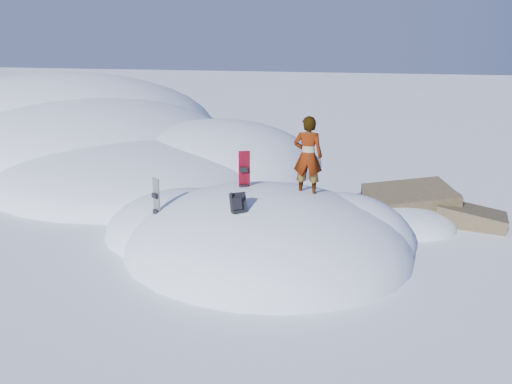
% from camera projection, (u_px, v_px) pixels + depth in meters
% --- Properties ---
extents(ground, '(120.00, 120.00, 0.00)m').
position_uv_depth(ground, '(266.00, 249.00, 12.22)').
color(ground, white).
rests_on(ground, ground).
extents(snow_mound, '(8.00, 6.00, 3.00)m').
position_uv_depth(snow_mound, '(261.00, 245.00, 12.48)').
color(snow_mound, silver).
rests_on(snow_mound, ground).
extents(snow_ridge, '(21.50, 18.50, 6.40)m').
position_uv_depth(snow_ridge, '(90.00, 146.00, 23.53)').
color(snow_ridge, silver).
rests_on(snow_ridge, ground).
extents(rock_outcrop, '(4.68, 4.41, 1.68)m').
position_uv_depth(rock_outcrop, '(414.00, 218.00, 14.25)').
color(rock_outcrop, brown).
rests_on(rock_outcrop, ground).
extents(snowboard_red, '(0.28, 0.22, 1.49)m').
position_uv_depth(snowboard_red, '(244.00, 180.00, 12.17)').
color(snowboard_red, '#A90921').
rests_on(snowboard_red, snow_mound).
extents(snowboard_dark, '(0.24, 0.23, 1.36)m').
position_uv_depth(snowboard_dark, '(156.00, 205.00, 11.85)').
color(snowboard_dark, black).
rests_on(snowboard_dark, snow_mound).
extents(backpack, '(0.45, 0.50, 0.53)m').
position_uv_depth(backpack, '(238.00, 203.00, 10.75)').
color(backpack, black).
rests_on(backpack, snow_mound).
extents(gear_pile, '(0.95, 0.82, 0.25)m').
position_uv_depth(gear_pile, '(145.00, 251.00, 11.83)').
color(gear_pile, black).
rests_on(gear_pile, ground).
extents(person, '(0.71, 0.48, 1.90)m').
position_uv_depth(person, '(308.00, 156.00, 11.70)').
color(person, slate).
rests_on(person, snow_mound).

